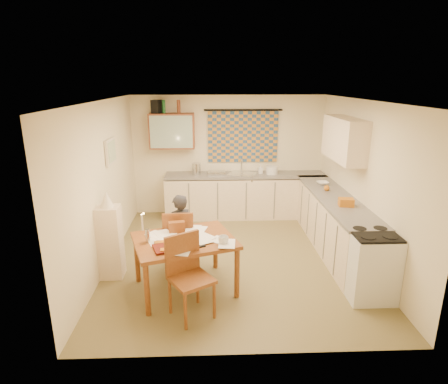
{
  "coord_description": "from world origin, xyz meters",
  "views": [
    {
      "loc": [
        -0.39,
        -5.54,
        2.79
      ],
      "look_at": [
        -0.17,
        0.2,
        1.06
      ],
      "focal_mm": 30.0,
      "sensor_mm": 36.0,
      "label": 1
    }
  ],
  "objects_px": {
    "stove": "(370,265)",
    "person": "(180,233)",
    "chair_far": "(179,251)",
    "shelf_stand": "(110,242)",
    "counter_right": "(333,223)",
    "counter_back": "(245,196)",
    "dining_table": "(185,264)"
  },
  "relations": [
    {
      "from": "counter_back",
      "to": "shelf_stand",
      "type": "relative_size",
      "value": 3.05
    },
    {
      "from": "dining_table",
      "to": "person",
      "type": "distance_m",
      "value": 0.61
    },
    {
      "from": "counter_right",
      "to": "stove",
      "type": "height_order",
      "value": "counter_right"
    },
    {
      "from": "counter_right",
      "to": "dining_table",
      "type": "bearing_deg",
      "value": -153.0
    },
    {
      "from": "counter_right",
      "to": "dining_table",
      "type": "distance_m",
      "value": 2.75
    },
    {
      "from": "counter_right",
      "to": "dining_table",
      "type": "xyz_separation_m",
      "value": [
        -2.45,
        -1.25,
        -0.07
      ]
    },
    {
      "from": "dining_table",
      "to": "chair_far",
      "type": "height_order",
      "value": "chair_far"
    },
    {
      "from": "stove",
      "to": "person",
      "type": "distance_m",
      "value": 2.69
    },
    {
      "from": "stove",
      "to": "shelf_stand",
      "type": "relative_size",
      "value": 0.85
    },
    {
      "from": "stove",
      "to": "dining_table",
      "type": "distance_m",
      "value": 2.46
    },
    {
      "from": "dining_table",
      "to": "counter_back",
      "type": "bearing_deg",
      "value": 51.15
    },
    {
      "from": "counter_back",
      "to": "chair_far",
      "type": "relative_size",
      "value": 3.39
    },
    {
      "from": "stove",
      "to": "person",
      "type": "bearing_deg",
      "value": 161.82
    },
    {
      "from": "counter_back",
      "to": "counter_right",
      "type": "distance_m",
      "value": 2.12
    },
    {
      "from": "counter_right",
      "to": "chair_far",
      "type": "height_order",
      "value": "chair_far"
    },
    {
      "from": "counter_back",
      "to": "dining_table",
      "type": "height_order",
      "value": "counter_back"
    },
    {
      "from": "person",
      "to": "stove",
      "type": "bearing_deg",
      "value": 128.29
    },
    {
      "from": "counter_back",
      "to": "chair_far",
      "type": "xyz_separation_m",
      "value": [
        -1.2,
        -2.31,
        -0.15
      ]
    },
    {
      "from": "counter_right",
      "to": "person",
      "type": "relative_size",
      "value": 2.47
    },
    {
      "from": "person",
      "to": "shelf_stand",
      "type": "distance_m",
      "value": 1.0
    },
    {
      "from": "counter_right",
      "to": "shelf_stand",
      "type": "distance_m",
      "value": 3.64
    },
    {
      "from": "counter_back",
      "to": "dining_table",
      "type": "distance_m",
      "value": 3.06
    },
    {
      "from": "stove",
      "to": "shelf_stand",
      "type": "height_order",
      "value": "shelf_stand"
    },
    {
      "from": "shelf_stand",
      "to": "stove",
      "type": "bearing_deg",
      "value": -10.77
    },
    {
      "from": "chair_far",
      "to": "shelf_stand",
      "type": "distance_m",
      "value": 1.01
    },
    {
      "from": "shelf_stand",
      "to": "chair_far",
      "type": "bearing_deg",
      "value": 9.53
    },
    {
      "from": "counter_back",
      "to": "dining_table",
      "type": "bearing_deg",
      "value": -110.66
    },
    {
      "from": "stove",
      "to": "dining_table",
      "type": "height_order",
      "value": "stove"
    },
    {
      "from": "counter_right",
      "to": "shelf_stand",
      "type": "relative_size",
      "value": 2.73
    },
    {
      "from": "chair_far",
      "to": "person",
      "type": "xyz_separation_m",
      "value": [
        0.01,
        0.0,
        0.3
      ]
    },
    {
      "from": "person",
      "to": "chair_far",
      "type": "bearing_deg",
      "value": -25.04
    },
    {
      "from": "shelf_stand",
      "to": "dining_table",
      "type": "bearing_deg",
      "value": -19.92
    }
  ]
}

